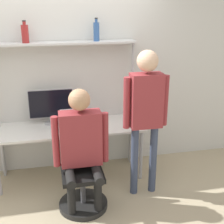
{
  "coord_description": "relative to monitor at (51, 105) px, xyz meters",
  "views": [
    {
      "loc": [
        -0.25,
        -3.42,
        2.26
      ],
      "look_at": [
        0.46,
        -0.17,
        1.07
      ],
      "focal_mm": 50.0,
      "sensor_mm": 36.0,
      "label": 1
    }
  ],
  "objects": [
    {
      "name": "cell_phone",
      "position": [
        0.48,
        -0.35,
        -0.25
      ],
      "size": [
        0.07,
        0.15,
        0.01
      ],
      "color": "silver",
      "rests_on": "desk"
    },
    {
      "name": "shelf_unit",
      "position": [
        0.21,
        0.01,
        0.54
      ],
      "size": [
        1.82,
        0.24,
        1.78
      ],
      "color": "silver",
      "rests_on": "ground_plane"
    },
    {
      "name": "wall_back",
      "position": [
        0.21,
        0.17,
        0.38
      ],
      "size": [
        8.0,
        0.06,
        2.7
      ],
      "color": "silver",
      "rests_on": "ground_plane"
    },
    {
      "name": "bottle_red",
      "position": [
        -0.25,
        0.01,
        0.92
      ],
      "size": [
        0.09,
        0.09,
        0.26
      ],
      "color": "maroon",
      "rests_on": "shelf_unit"
    },
    {
      "name": "bottle_blue",
      "position": [
        0.62,
        0.01,
        0.93
      ],
      "size": [
        0.08,
        0.08,
        0.28
      ],
      "color": "#335999",
      "rests_on": "shelf_unit"
    },
    {
      "name": "monitor",
      "position": [
        0.0,
        0.0,
        0.0
      ],
      "size": [
        0.58,
        0.21,
        0.47
      ],
      "color": "#B7B7BC",
      "rests_on": "desk"
    },
    {
      "name": "office_chair",
      "position": [
        0.28,
        -0.85,
        -0.69
      ],
      "size": [
        0.56,
        0.56,
        0.91
      ],
      "color": "black",
      "rests_on": "ground_plane"
    },
    {
      "name": "ground_plane",
      "position": [
        0.21,
        -0.52,
        -0.97
      ],
      "size": [
        12.0,
        12.0,
        0.0
      ],
      "primitive_type": "plane",
      "color": "tan"
    },
    {
      "name": "desk",
      "position": [
        0.21,
        -0.18,
        -0.32
      ],
      "size": [
        1.92,
        0.65,
        0.72
      ],
      "color": "silver",
      "rests_on": "ground_plane"
    },
    {
      "name": "person_standing",
      "position": [
        1.05,
        -0.74,
        0.16
      ],
      "size": [
        0.53,
        0.24,
        1.77
      ],
      "color": "#38425B",
      "rests_on": "ground_plane"
    },
    {
      "name": "laptop",
      "position": [
        0.25,
        -0.28,
        -0.18
      ],
      "size": [
        0.3,
        0.26,
        0.25
      ],
      "color": "silver",
      "rests_on": "desk"
    },
    {
      "name": "person_seated",
      "position": [
        0.28,
        -0.89,
        -0.14
      ],
      "size": [
        0.61,
        0.48,
        1.41
      ],
      "color": "black",
      "rests_on": "ground_plane"
    }
  ]
}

